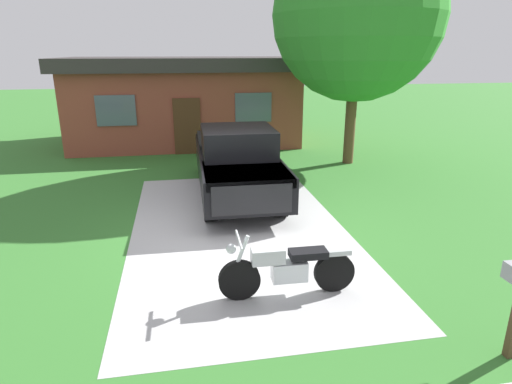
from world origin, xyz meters
name	(u,v)px	position (x,y,z in m)	size (l,w,h in m)	color
ground_plane	(239,230)	(0.00, 0.00, 0.00)	(80.00, 80.00, 0.00)	#34732C
driveway_pad	(239,230)	(0.00, 0.00, 0.00)	(4.62, 8.36, 0.01)	#B3B3B3
motorcycle	(287,268)	(0.38, -2.73, 0.47)	(2.21, 0.70, 1.09)	black
pickup_truck	(236,160)	(0.29, 2.53, 0.95)	(2.10, 5.66, 1.90)	black
shade_tree	(358,15)	(4.62, 5.27, 4.83)	(5.45, 5.45, 7.56)	brown
neighbor_house	(185,99)	(-0.87, 10.16, 1.79)	(9.60, 5.60, 3.50)	brown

